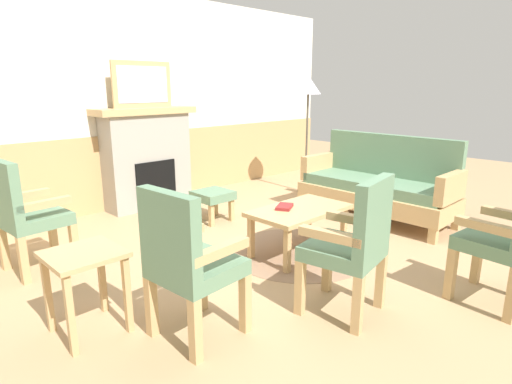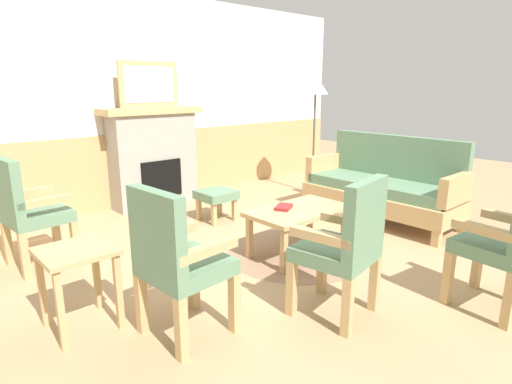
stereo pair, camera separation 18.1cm
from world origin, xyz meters
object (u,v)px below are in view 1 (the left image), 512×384
(book_on_table, at_px, (285,207))
(couch, at_px, (378,186))
(armchair_near_fireplace, at_px, (25,211))
(floor_lamp_by_couch, at_px, (308,93))
(armchair_front_left, at_px, (353,241))
(side_table, at_px, (85,269))
(fireplace, at_px, (147,157))
(armchair_front_center, at_px, (511,235))
(coffee_table, at_px, (299,214))
(footstool, at_px, (213,197))
(framed_picture, at_px, (142,85))
(armchair_by_window_left, at_px, (188,258))

(book_on_table, bearing_deg, couch, -2.15)
(armchair_near_fireplace, relative_size, floor_lamp_by_couch, 0.58)
(armchair_front_left, relative_size, side_table, 1.78)
(fireplace, bearing_deg, book_on_table, -88.50)
(armchair_front_left, bearing_deg, floor_lamp_by_couch, 43.95)
(fireplace, xyz_separation_m, armchair_front_center, (0.45, -4.08, -0.11))
(coffee_table, xyz_separation_m, side_table, (-1.99, 0.10, 0.05))
(book_on_table, relative_size, footstool, 0.51)
(book_on_table, height_order, floor_lamp_by_couch, floor_lamp_by_couch)
(fireplace, bearing_deg, floor_lamp_by_couch, -25.57)
(framed_picture, height_order, floor_lamp_by_couch, framed_picture)
(armchair_near_fireplace, distance_m, floor_lamp_by_couch, 3.94)
(armchair_near_fireplace, distance_m, armchair_front_left, 2.67)
(armchair_front_left, height_order, armchair_front_center, same)
(armchair_front_center, xyz_separation_m, side_table, (-2.27, 1.77, -0.10))
(coffee_table, relative_size, book_on_table, 4.71)
(coffee_table, relative_size, side_table, 1.75)
(armchair_near_fireplace, height_order, armchair_front_center, same)
(framed_picture, xyz_separation_m, armchair_front_left, (-0.44, -3.37, -1.02))
(couch, height_order, footstool, couch)
(couch, bearing_deg, coffee_table, -178.63)
(fireplace, xyz_separation_m, footstool, (0.20, -1.08, -0.37))
(footstool, distance_m, floor_lamp_by_couch, 2.19)
(book_on_table, distance_m, footstool, 1.25)
(armchair_near_fireplace, xyz_separation_m, side_table, (-0.04, -1.25, -0.10))
(armchair_front_center, relative_size, floor_lamp_by_couch, 0.58)
(side_table, bearing_deg, footstool, 31.27)
(floor_lamp_by_couch, bearing_deg, armchair_front_center, -117.24)
(armchair_by_window_left, relative_size, side_table, 1.78)
(armchair_front_left, bearing_deg, book_on_table, 64.84)
(framed_picture, xyz_separation_m, book_on_table, (0.06, -2.31, -1.10))
(fireplace, distance_m, footstool, 1.16)
(armchair_by_window_left, distance_m, side_table, 0.67)
(footstool, height_order, armchair_front_center, armchair_front_center)
(framed_picture, relative_size, armchair_near_fireplace, 0.82)
(couch, relative_size, armchair_near_fireplace, 1.84)
(couch, distance_m, floor_lamp_by_couch, 1.79)
(couch, distance_m, footstool, 1.96)
(armchair_near_fireplace, relative_size, armchair_front_left, 1.00)
(armchair_near_fireplace, xyz_separation_m, floor_lamp_by_couch, (3.83, 0.09, 0.91))
(couch, height_order, armchair_front_center, same)
(couch, xyz_separation_m, floor_lamp_by_couch, (0.38, 1.40, 1.05))
(book_on_table, bearing_deg, armchair_front_left, -115.16)
(fireplace, distance_m, armchair_front_center, 4.11)
(coffee_table, relative_size, footstool, 2.40)
(coffee_table, xyz_separation_m, book_on_table, (-0.10, 0.10, 0.07))
(coffee_table, xyz_separation_m, footstool, (0.03, 1.33, -0.10))
(framed_picture, xyz_separation_m, footstool, (0.20, -1.08, -1.28))
(armchair_by_window_left, bearing_deg, side_table, 128.90)
(armchair_by_window_left, relative_size, armchair_front_left, 1.00)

